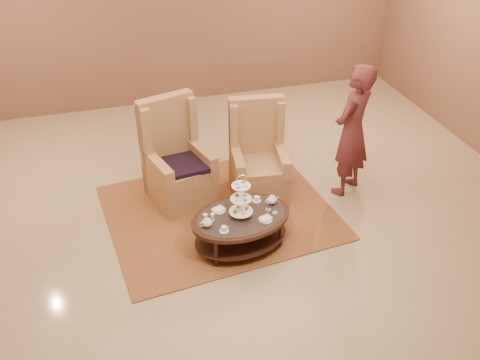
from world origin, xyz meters
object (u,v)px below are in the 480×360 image
object	(u,v)px
tea_table	(241,221)
armchair_right	(258,163)
armchair_left	(177,166)
person	(352,131)

from	to	relation	value
tea_table	armchair_right	xyz separation A→B (m)	(0.52, 1.01, 0.08)
armchair_left	tea_table	bearing A→B (deg)	-82.77
armchair_right	armchair_left	bearing A→B (deg)	177.94
armchair_left	armchair_right	world-z (taller)	armchair_left
tea_table	person	world-z (taller)	person
armchair_right	tea_table	bearing A→B (deg)	-109.52
tea_table	person	distance (m)	1.89
tea_table	armchair_left	size ratio (longest dim) A/B	0.95
tea_table	armchair_left	xyz separation A→B (m)	(-0.51, 1.19, 0.10)
tea_table	person	xyz separation A→B (m)	(1.66, 0.73, 0.53)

